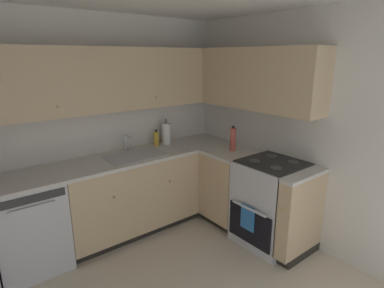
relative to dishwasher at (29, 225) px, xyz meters
name	(u,v)px	position (x,y,z in m)	size (l,w,h in m)	color
wall_back	(77,130)	(0.64, 0.33, 0.77)	(3.65, 0.05, 2.41)	silver
wall_right	(320,136)	(2.44, -1.42, 0.77)	(0.05, 3.54, 2.41)	silver
dishwasher	(29,225)	(0.00, 0.00, 0.00)	(0.60, 0.63, 0.87)	silver
lower_cabinets_back	(131,195)	(1.06, 0.00, 0.00)	(1.51, 0.62, 0.87)	tan
countertop_back	(129,158)	(1.06, 0.00, 0.45)	(2.71, 0.60, 0.04)	beige
lower_cabinets_right	(245,193)	(2.11, -0.77, 0.00)	(0.62, 1.27, 0.87)	tan
countertop_right	(246,156)	(2.11, -0.77, 0.45)	(0.60, 1.27, 0.03)	beige
oven_range	(271,202)	(2.13, -1.12, 0.02)	(0.68, 0.62, 1.05)	silver
upper_cabinets_back	(104,80)	(0.90, 0.14, 1.29)	(2.39, 0.34, 0.65)	tan
upper_cabinets_right	(247,78)	(2.25, -0.60, 1.29)	(0.32, 1.80, 0.65)	tan
sink	(136,159)	(1.13, -0.03, 0.43)	(0.64, 0.40, 0.10)	#B7B7BC
faucet	(127,141)	(1.13, 0.18, 0.59)	(0.07, 0.16, 0.20)	silver
soap_bottle	(156,138)	(1.53, 0.18, 0.56)	(0.06, 0.06, 0.20)	gold
paper_towel_roll	(166,134)	(1.66, 0.16, 0.60)	(0.11, 0.11, 0.32)	white
oil_bottle	(233,139)	(2.11, -0.55, 0.61)	(0.07, 0.07, 0.29)	#BF4C3F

